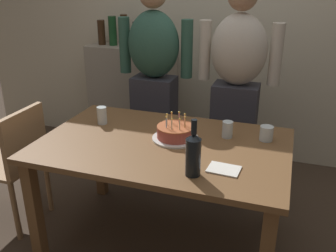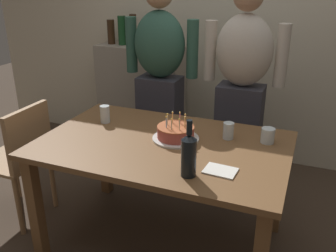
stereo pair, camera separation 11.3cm
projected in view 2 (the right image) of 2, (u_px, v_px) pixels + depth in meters
ground_plane at (163, 241)px, 2.53m from camera, size 10.00×10.00×0.00m
back_wall at (228, 20)px, 3.36m from camera, size 5.20×0.10×2.60m
dining_table at (163, 157)px, 2.28m from camera, size 1.50×0.96×0.74m
birthday_cake at (176, 133)px, 2.27m from camera, size 0.29×0.29×0.16m
water_glass_near at (105, 114)px, 2.53m from camera, size 0.07×0.07×0.12m
water_glass_far at (228, 131)px, 2.28m from camera, size 0.07×0.07×0.10m
water_glass_side at (268, 136)px, 2.23m from camera, size 0.08×0.08×0.09m
wine_bottle at (189, 154)px, 1.83m from camera, size 0.08×0.08×0.30m
napkin_stack at (220, 171)px, 1.92m from camera, size 0.17×0.13×0.01m
person_man_bearded at (160, 83)px, 2.99m from camera, size 0.61×0.27×1.66m
person_woman_cardigan at (241, 92)px, 2.76m from camera, size 0.61×0.27×1.66m
dining_chair at (21, 155)px, 2.59m from camera, size 0.42×0.42×0.87m
shelf_cabinet at (141, 97)px, 3.74m from camera, size 0.86×0.30×1.34m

